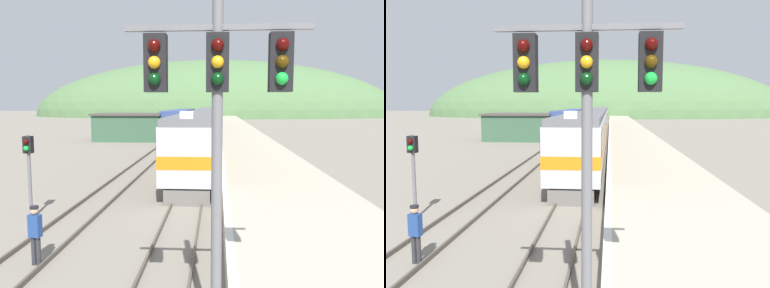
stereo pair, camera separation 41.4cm
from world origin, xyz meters
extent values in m
cube|color=#4C443D|center=(-0.72, 70.00, 0.08)|extent=(0.08, 180.00, 0.16)
cube|color=#4C443D|center=(0.72, 70.00, 0.08)|extent=(0.08, 180.00, 0.16)
cube|color=#4C443D|center=(-5.19, 70.00, 0.08)|extent=(0.08, 180.00, 0.16)
cube|color=#4C443D|center=(-3.75, 70.00, 0.08)|extent=(0.08, 180.00, 0.16)
cube|color=#B2A893|center=(4.54, 50.00, 0.54)|extent=(5.71, 140.00, 1.07)
cube|color=silver|center=(1.80, 50.00, 1.08)|extent=(0.24, 140.00, 0.01)
ellipsoid|color=#517547|center=(0.00, 149.71, 0.00)|extent=(143.68, 64.65, 43.88)
cube|color=#385B42|center=(-10.21, 48.95, 1.68)|extent=(8.59, 6.96, 3.37)
cube|color=#47423D|center=(-10.21, 48.95, 3.49)|extent=(9.09, 7.46, 0.24)
cube|color=black|center=(0.00, 26.63, 0.42)|extent=(2.35, 19.11, 0.85)
cube|color=#BCBCC1|center=(0.00, 26.63, 2.31)|extent=(2.87, 20.33, 2.92)
cube|color=orange|center=(0.00, 26.63, 2.08)|extent=(2.90, 20.35, 0.64)
cube|color=black|center=(0.00, 26.63, 2.95)|extent=(2.89, 19.11, 0.88)
cube|color=slate|center=(0.00, 26.63, 3.97)|extent=(2.70, 20.33, 0.40)
cube|color=black|center=(0.00, 17.59, 2.95)|extent=(2.91, 2.20, 1.17)
cube|color=#BCBCC1|center=(0.00, 16.91, 4.35)|extent=(0.64, 0.80, 0.36)
cube|color=slate|center=(0.00, 16.66, 0.38)|extent=(2.24, 0.40, 0.77)
cube|color=black|center=(0.00, 49.17, 0.42)|extent=(2.35, 21.58, 0.85)
cube|color=#BCBCC1|center=(0.00, 49.17, 2.31)|extent=(2.87, 22.96, 2.92)
cube|color=orange|center=(0.00, 49.17, 2.08)|extent=(2.90, 22.98, 0.64)
cube|color=black|center=(0.00, 49.17, 2.95)|extent=(2.89, 21.58, 0.88)
cube|color=slate|center=(0.00, 49.17, 3.97)|extent=(2.70, 22.96, 0.40)
cube|color=black|center=(0.00, 73.03, 0.42)|extent=(2.35, 21.58, 0.85)
cube|color=#BCBCC1|center=(0.00, 73.03, 2.31)|extent=(2.87, 22.96, 2.92)
cube|color=orange|center=(0.00, 73.03, 2.08)|extent=(2.90, 22.98, 0.64)
cube|color=black|center=(0.00, 73.03, 2.95)|extent=(2.89, 21.58, 0.88)
cube|color=slate|center=(0.00, 73.03, 3.97)|extent=(2.70, 22.96, 0.40)
cube|color=black|center=(-4.47, 60.56, 0.40)|extent=(2.46, 27.60, 0.80)
cube|color=#334784|center=(-4.47, 60.56, 2.35)|extent=(2.90, 28.75, 3.10)
cylinder|color=slate|center=(1.43, 5.86, 3.55)|extent=(0.20, 0.20, 7.10)
cube|color=slate|center=(1.43, 5.86, 6.20)|extent=(3.30, 0.10, 0.10)
cube|color=black|center=(0.33, 5.86, 5.60)|extent=(0.40, 0.28, 1.02)
sphere|color=#3C0504|center=(0.33, 5.69, 5.88)|extent=(0.22, 0.22, 0.22)
sphere|color=orange|center=(0.33, 5.69, 5.60)|extent=(0.22, 0.22, 0.22)
sphere|color=black|center=(0.33, 5.69, 5.31)|extent=(0.22, 0.22, 0.22)
cube|color=black|center=(1.43, 5.86, 5.60)|extent=(0.40, 0.28, 1.02)
sphere|color=#3C0504|center=(1.43, 5.69, 5.88)|extent=(0.22, 0.22, 0.22)
sphere|color=orange|center=(1.43, 5.69, 5.60)|extent=(0.22, 0.22, 0.22)
sphere|color=black|center=(1.43, 5.69, 5.31)|extent=(0.22, 0.22, 0.22)
cube|color=black|center=(2.53, 5.86, 5.60)|extent=(0.40, 0.28, 1.02)
sphere|color=#3C0504|center=(2.53, 5.69, 5.88)|extent=(0.22, 0.22, 0.22)
sphere|color=#412C05|center=(2.53, 5.69, 5.60)|extent=(0.22, 0.22, 0.22)
sphere|color=green|center=(2.53, 5.69, 5.31)|extent=(0.22, 0.22, 0.22)
cylinder|color=slate|center=(-6.41, 14.09, 1.80)|extent=(0.14, 0.14, 3.59)
cube|color=black|center=(-6.41, 14.09, 3.19)|extent=(0.36, 0.28, 0.71)
sphere|color=#3C0504|center=(-6.41, 13.92, 3.32)|extent=(0.22, 0.22, 0.22)
sphere|color=green|center=(-6.41, 13.92, 3.05)|extent=(0.22, 0.22, 0.22)
cylinder|color=#2D2D33|center=(-4.10, 9.72, 0.44)|extent=(0.14, 0.14, 0.89)
cylinder|color=#2D2D33|center=(-3.94, 9.68, 0.44)|extent=(0.14, 0.14, 0.89)
cube|color=navy|center=(-4.02, 9.70, 1.23)|extent=(0.40, 0.29, 0.68)
sphere|color=tan|center=(-4.02, 9.70, 1.69)|extent=(0.24, 0.24, 0.24)
cylinder|color=black|center=(-4.02, 9.70, 1.80)|extent=(0.25, 0.25, 0.07)
camera|label=1|loc=(1.43, -0.87, 4.88)|focal=35.00mm
camera|label=2|loc=(1.84, -0.83, 4.88)|focal=35.00mm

